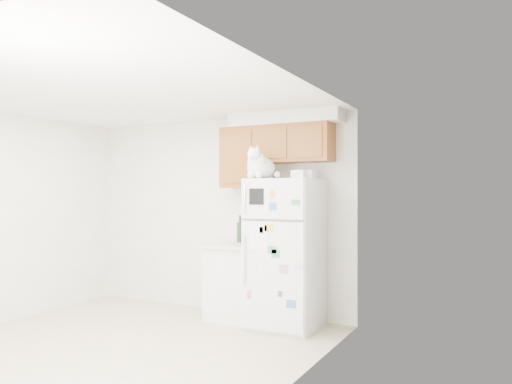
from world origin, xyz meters
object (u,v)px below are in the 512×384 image
Objects in this scene: cat at (260,166)px; storage_box_back at (307,175)px; storage_box_front at (299,174)px; refrigerator at (285,253)px; bottle_amber at (244,231)px; bottle_green at (240,229)px; base_counter at (236,281)px.

cat is 0.56m from storage_box_back.
cat is at bearing -167.81° from storage_box_front.
refrigerator is at bearing 150.89° from storage_box_front.
bottle_amber is (-0.89, 0.13, -0.69)m from storage_box_back.
refrigerator is 0.74m from bottle_amber.
cat is at bearing -135.62° from refrigerator.
bottle_amber is (-0.67, 0.24, 0.21)m from refrigerator.
storage_box_back is at bearing -8.38° from bottle_amber.
storage_box_front reaches higher than refrigerator.
refrigerator is 6.17× the size of bottle_amber.
bottle_green is at bearing 174.61° from storage_box_back.
refrigerator is at bearing 44.38° from cat.
refrigerator is 9.44× the size of storage_box_back.
cat is at bearing -45.53° from bottle_amber.
bottle_amber is at bearing 173.84° from storage_box_back.
bottle_amber is (0.02, 0.17, 0.60)m from base_counter.
refrigerator is 0.93m from storage_box_back.
bottle_green reaches higher than bottle_amber.
base_counter is 2.72× the size of bottle_green.
cat is 3.54× the size of storage_box_front.
cat reaches higher than refrigerator.
bottle_green is at bearing 102.22° from base_counter.
refrigerator is 5.02× the size of bottle_green.
refrigerator reaches higher than bottle_green.
storage_box_back is at bearing 26.32° from refrigerator.
storage_box_front is (0.92, -0.23, 1.28)m from base_counter.
base_counter is at bearing -97.64° from bottle_amber.
refrigerator is 0.79m from base_counter.
storage_box_front is 1.22m from bottle_green.
bottle_amber reaches higher than base_counter.
bottle_green is (-0.73, 0.24, 0.24)m from refrigerator.
base_counter is at bearing 173.91° from refrigerator.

